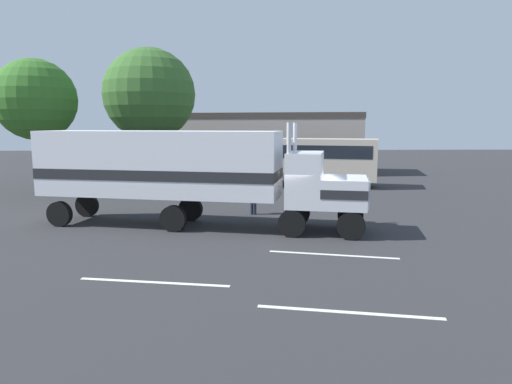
# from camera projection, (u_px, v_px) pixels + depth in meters

# --- Properties ---
(ground_plane) EXTENTS (120.00, 120.00, 0.00)m
(ground_plane) POSITION_uv_depth(u_px,v_px,m) (306.00, 231.00, 19.15)
(ground_plane) COLOR #2D2D30
(lane_stripe_near) EXTENTS (4.30, 1.25, 0.01)m
(lane_stripe_near) POSITION_uv_depth(u_px,v_px,m) (333.00, 255.00, 15.71)
(lane_stripe_near) COLOR silver
(lane_stripe_near) RESTS_ON ground_plane
(lane_stripe_mid) EXTENTS (4.35, 0.99, 0.01)m
(lane_stripe_mid) POSITION_uv_depth(u_px,v_px,m) (154.00, 282.00, 12.99)
(lane_stripe_mid) COLOR silver
(lane_stripe_mid) RESTS_ON ground_plane
(lane_stripe_far) EXTENTS (4.33, 1.11, 0.01)m
(lane_stripe_far) POSITION_uv_depth(u_px,v_px,m) (349.00, 312.00, 10.91)
(lane_stripe_far) COLOR silver
(lane_stripe_far) RESTS_ON ground_plane
(semi_truck) EXTENTS (14.35, 5.75, 4.50)m
(semi_truck) POSITION_uv_depth(u_px,v_px,m) (184.00, 169.00, 19.83)
(semi_truck) COLOR white
(semi_truck) RESTS_ON ground_plane
(person_bystander) EXTENTS (0.36, 0.47, 1.63)m
(person_bystander) POSITION_uv_depth(u_px,v_px,m) (253.00, 197.00, 22.67)
(person_bystander) COLOR #2D3347
(person_bystander) RESTS_ON ground_plane
(parked_bus) EXTENTS (11.27, 5.61, 3.40)m
(parked_bus) POSITION_uv_depth(u_px,v_px,m) (299.00, 157.00, 33.30)
(parked_bus) COLOR #BFB29E
(parked_bus) RESTS_ON ground_plane
(tree_left) EXTENTS (6.54, 6.54, 9.81)m
(tree_left) POSITION_uv_depth(u_px,v_px,m) (149.00, 95.00, 32.80)
(tree_left) COLOR brown
(tree_left) RESTS_ON ground_plane
(tree_center) EXTENTS (5.14, 5.14, 8.55)m
(tree_center) POSITION_uv_depth(u_px,v_px,m) (35.00, 100.00, 29.18)
(tree_center) COLOR brown
(tree_center) RESTS_ON ground_plane
(building_backdrop) EXTENTS (17.95, 9.83, 5.44)m
(building_backdrop) POSITION_uv_depth(u_px,v_px,m) (271.00, 140.00, 43.07)
(building_backdrop) COLOR #9E938C
(building_backdrop) RESTS_ON ground_plane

